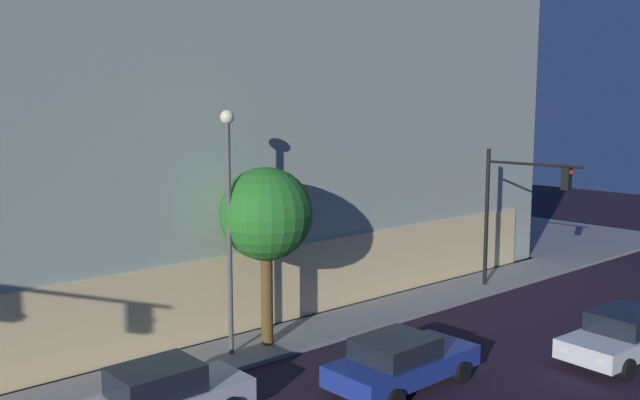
{
  "coord_description": "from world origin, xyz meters",
  "views": [
    {
      "loc": [
        -3.95,
        -11.15,
        8.02
      ],
      "look_at": [
        8.07,
        2.69,
        5.54
      ],
      "focal_mm": 38.36,
      "sensor_mm": 36.0,
      "label": 1
    }
  ],
  "objects_px": {
    "traffic_light_far_corner": "(515,198)",
    "car_white": "(623,335)",
    "car_silver": "(164,395)",
    "car_blue": "(401,361)",
    "sidewalk_tree": "(266,215)",
    "street_lamp_sidewalk": "(229,203)",
    "modern_building": "(139,53)"
  },
  "relations": [
    {
      "from": "traffic_light_far_corner",
      "to": "car_white",
      "type": "relative_size",
      "value": 1.3
    },
    {
      "from": "car_silver",
      "to": "car_blue",
      "type": "bearing_deg",
      "value": -19.11
    },
    {
      "from": "sidewalk_tree",
      "to": "car_blue",
      "type": "relative_size",
      "value": 1.25
    },
    {
      "from": "street_lamp_sidewalk",
      "to": "car_silver",
      "type": "relative_size",
      "value": 1.82
    },
    {
      "from": "modern_building",
      "to": "car_white",
      "type": "relative_size",
      "value": 6.87
    },
    {
      "from": "traffic_light_far_corner",
      "to": "sidewalk_tree",
      "type": "bearing_deg",
      "value": 173.11
    },
    {
      "from": "car_blue",
      "to": "street_lamp_sidewalk",
      "type": "bearing_deg",
      "value": 115.64
    },
    {
      "from": "modern_building",
      "to": "car_blue",
      "type": "relative_size",
      "value": 6.76
    },
    {
      "from": "street_lamp_sidewalk",
      "to": "car_white",
      "type": "xyz_separation_m",
      "value": [
        9.44,
        -8.32,
        -4.26
      ]
    },
    {
      "from": "car_blue",
      "to": "traffic_light_far_corner",
      "type": "bearing_deg",
      "value": 18.13
    },
    {
      "from": "traffic_light_far_corner",
      "to": "street_lamp_sidewalk",
      "type": "bearing_deg",
      "value": 173.77
    },
    {
      "from": "traffic_light_far_corner",
      "to": "car_white",
      "type": "xyz_separation_m",
      "value": [
        -4.13,
        -6.84,
        -3.38
      ]
    },
    {
      "from": "modern_building",
      "to": "traffic_light_far_corner",
      "type": "bearing_deg",
      "value": -57.55
    },
    {
      "from": "car_white",
      "to": "street_lamp_sidewalk",
      "type": "bearing_deg",
      "value": 138.61
    },
    {
      "from": "modern_building",
      "to": "street_lamp_sidewalk",
      "type": "distance_m",
      "value": 15.32
    },
    {
      "from": "sidewalk_tree",
      "to": "car_silver",
      "type": "xyz_separation_m",
      "value": [
        -5.38,
        -2.89,
        -3.7
      ]
    },
    {
      "from": "car_silver",
      "to": "car_white",
      "type": "xyz_separation_m",
      "value": [
        13.38,
        -5.42,
        -0.02
      ]
    },
    {
      "from": "traffic_light_far_corner",
      "to": "modern_building",
      "type": "bearing_deg",
      "value": 122.45
    },
    {
      "from": "modern_building",
      "to": "traffic_light_far_corner",
      "type": "distance_m",
      "value": 19.13
    },
    {
      "from": "car_blue",
      "to": "car_white",
      "type": "relative_size",
      "value": 1.02
    },
    {
      "from": "modern_building",
      "to": "car_silver",
      "type": "height_order",
      "value": "modern_building"
    },
    {
      "from": "sidewalk_tree",
      "to": "car_blue",
      "type": "bearing_deg",
      "value": -78.69
    },
    {
      "from": "sidewalk_tree",
      "to": "street_lamp_sidewalk",
      "type": "bearing_deg",
      "value": 179.41
    },
    {
      "from": "car_silver",
      "to": "car_white",
      "type": "distance_m",
      "value": 14.44
    },
    {
      "from": "modern_building",
      "to": "car_silver",
      "type": "distance_m",
      "value": 20.85
    },
    {
      "from": "sidewalk_tree",
      "to": "car_white",
      "type": "relative_size",
      "value": 1.27
    },
    {
      "from": "modern_building",
      "to": "car_white",
      "type": "bearing_deg",
      "value": -75.91
    },
    {
      "from": "traffic_light_far_corner",
      "to": "street_lamp_sidewalk",
      "type": "distance_m",
      "value": 13.68
    },
    {
      "from": "street_lamp_sidewalk",
      "to": "sidewalk_tree",
      "type": "xyz_separation_m",
      "value": [
        1.44,
        -0.01,
        -0.54
      ]
    },
    {
      "from": "modern_building",
      "to": "sidewalk_tree",
      "type": "xyz_separation_m",
      "value": [
        -2.48,
        -13.71,
        -6.17
      ]
    },
    {
      "from": "street_lamp_sidewalk",
      "to": "car_silver",
      "type": "height_order",
      "value": "street_lamp_sidewalk"
    },
    {
      "from": "sidewalk_tree",
      "to": "car_blue",
      "type": "height_order",
      "value": "sidewalk_tree"
    }
  ]
}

